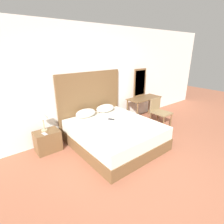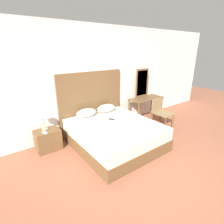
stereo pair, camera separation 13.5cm
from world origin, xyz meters
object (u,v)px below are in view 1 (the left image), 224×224
object	(u,v)px
nightstand	(48,141)
table_lamp	(42,116)
phone_on_nightstand	(45,134)
bed	(115,134)
phone_on_bed	(111,119)
vanity_desk	(144,101)
chair	(159,111)

from	to	relation	value
nightstand	table_lamp	xyz separation A→B (m)	(-0.01, 0.08, 0.56)
table_lamp	phone_on_nightstand	size ratio (longest dim) A/B	2.62
bed	nightstand	world-z (taller)	bed
phone_on_bed	table_lamp	bearing A→B (deg)	158.19
vanity_desk	chair	size ratio (longest dim) A/B	1.40
bed	nightstand	distance (m)	1.48
vanity_desk	table_lamp	bearing A→B (deg)	176.57
bed	nightstand	xyz separation A→B (m)	(-1.29, 0.73, -0.04)
phone_on_bed	vanity_desk	world-z (taller)	vanity_desk
bed	phone_on_nightstand	distance (m)	1.51
vanity_desk	chair	bearing A→B (deg)	-85.75
table_lamp	vanity_desk	size ratio (longest dim) A/B	0.38
bed	phone_on_nightstand	bearing A→B (deg)	155.01
bed	phone_on_bed	size ratio (longest dim) A/B	11.72
nightstand	vanity_desk	distance (m)	3.00
phone_on_nightstand	vanity_desk	bearing A→B (deg)	-0.19
table_lamp	phone_on_nightstand	world-z (taller)	table_lamp
phone_on_nightstand	vanity_desk	world-z (taller)	vanity_desk
bed	chair	world-z (taller)	chair
phone_on_bed	nightstand	world-z (taller)	phone_on_bed
bed	vanity_desk	world-z (taller)	vanity_desk
nightstand	vanity_desk	size ratio (longest dim) A/B	0.48
phone_on_nightstand	table_lamp	bearing A→B (deg)	71.95
phone_on_bed	nightstand	distance (m)	1.50
bed	table_lamp	bearing A→B (deg)	148.40
phone_on_nightstand	nightstand	bearing A→B (deg)	54.09
bed	phone_on_nightstand	size ratio (longest dim) A/B	12.04
nightstand	vanity_desk	world-z (taller)	vanity_desk
bed	phone_on_bed	distance (m)	0.38
nightstand	vanity_desk	xyz separation A→B (m)	(2.98, -0.10, 0.38)
bed	chair	bearing A→B (deg)	2.70
bed	nightstand	bearing A→B (deg)	150.61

